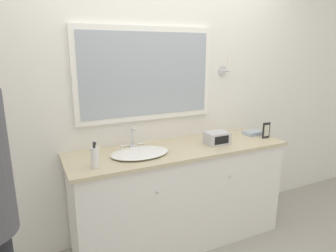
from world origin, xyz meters
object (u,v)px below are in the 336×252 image
object	(u,v)px
appliance_box	(217,138)
sink_basin	(140,152)
soap_bottle	(95,157)
picture_frame	(266,130)

from	to	relation	value
appliance_box	sink_basin	bearing A→B (deg)	177.76
soap_bottle	picture_frame	distance (m)	1.60
sink_basin	picture_frame	distance (m)	1.23
appliance_box	picture_frame	size ratio (longest dim) A/B	1.37
picture_frame	appliance_box	bearing A→B (deg)	174.29
appliance_box	picture_frame	xyz separation A→B (m)	(0.51, -0.05, 0.02)
sink_basin	soap_bottle	world-z (taller)	soap_bottle
sink_basin	appliance_box	size ratio (longest dim) A/B	2.29
sink_basin	appliance_box	world-z (taller)	sink_basin
picture_frame	sink_basin	bearing A→B (deg)	176.30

